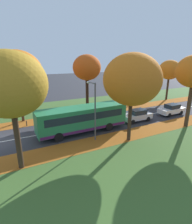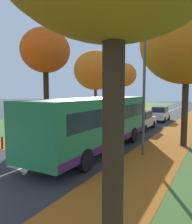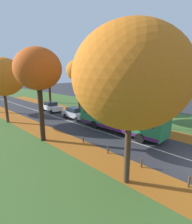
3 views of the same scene
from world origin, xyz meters
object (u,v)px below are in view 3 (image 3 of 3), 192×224
car_silver_lead (75,113)px  bus (120,117)px  tree_right_near (119,74)px  tree_right_mid (79,71)px  car_white_following (51,107)px  bollard_fourth (83,140)px  tree_left_mid (3,77)px  bollard_nearest (189,182)px  tree_left_near (38,70)px  tree_left_nearest (131,77)px  tree_right_far (48,68)px  streetlamp_right (130,97)px  bollard_second (142,163)px  bollard_third (108,149)px

car_silver_lead → bus: bearing=-90.1°
tree_right_near → tree_right_mid: 8.81m
bus → car_white_following: (0.15, 14.59, -0.89)m
tree_right_mid → bollard_fourth: bearing=-128.9°
tree_left_mid → bollard_nearest: tree_left_mid is taller
tree_left_near → tree_left_mid: size_ratio=1.05×
tree_left_nearest → tree_left_near: tree_left_nearest is taller
tree_right_far → streetlamp_right: 22.28m
tree_right_far → bus: 23.35m
tree_left_nearest → tree_right_far: 30.36m
tree_right_mid → tree_left_near: bearing=-144.7°
bollard_second → car_silver_lead: 14.56m
tree_right_mid → streetlamp_right: 12.49m
tree_left_near → tree_right_mid: (11.74, 8.30, -0.11)m
tree_left_nearest → tree_right_mid: (11.53, 18.08, 0.30)m
bollard_third → car_silver_lead: bearing=64.7°
tree_left_nearest → tree_left_near: (-0.21, 9.78, 0.41)m
bollard_third → car_white_following: (5.12, 17.08, 0.46)m
tree_left_nearest → car_white_following: size_ratio=2.21×
tree_right_mid → tree_right_far: 9.95m
tree_right_far → bus: (-4.57, -22.19, -5.66)m
bollard_third → bus: bearing=26.6°
tree_left_nearest → car_silver_lead: bearing=62.9°
car_white_following → tree_right_mid: bearing=-28.6°
bollard_second → tree_right_far: bearing=71.1°
tree_right_mid → car_silver_lead: 8.49m
tree_left_nearest → tree_right_near: tree_left_nearest is taller
tree_left_nearest → tree_right_near: bearing=39.4°
tree_right_near → bollard_nearest: bearing=-126.8°
car_silver_lead → tree_left_nearest: bearing=-117.1°
bollard_nearest → car_white_following: bearing=77.7°
car_silver_lead → bollard_third: bearing=-115.3°
bus → tree_left_mid: bearing=119.7°
bollard_fourth → tree_right_mid: bearing=51.1°
tree_left_nearest → bollard_third: (2.14, 3.34, -6.07)m
tree_right_near → bollard_fourth: size_ratio=14.74×
bollard_nearest → bollard_second: bollard_nearest is taller
tree_right_far → car_white_following: 10.96m
car_white_following → tree_left_mid: bearing=-168.5°
bus → streetlamp_right: bearing=8.2°
bollard_nearest → bus: 10.14m
tree_left_near → car_silver_lead: tree_left_near is taller
tree_left_mid → streetlamp_right: tree_left_mid is taller
tree_left_near → streetlamp_right: tree_left_near is taller
tree_left_near → car_white_following: (7.47, 10.63, -6.03)m
tree_right_far → bollard_nearest: 33.12m
tree_left_mid → tree_right_mid: size_ratio=0.97×
bollard_fourth → streetlamp_right: streetlamp_right is taller
tree_right_near → car_white_following: bearing=110.0°
car_silver_lead → tree_left_mid: bearing=146.3°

